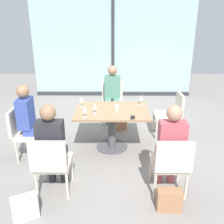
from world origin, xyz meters
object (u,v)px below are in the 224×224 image
Objects in this scene: chair_front_left at (52,162)px; coffee_cup at (117,108)px; wine_glass_3 at (85,110)px; handbag_0 at (25,207)px; person_front_right at (170,144)px; person_near_window at (112,92)px; wine_glass_1 at (81,100)px; wine_glass_0 at (141,98)px; person_front_left at (52,144)px; person_side_end at (30,119)px; chair_far_right at (171,112)px; handbag_2 at (169,200)px; chair_front_right at (171,162)px; chair_near_window at (112,99)px; cell_phone_on_table at (133,117)px; dining_table_main at (112,119)px; handbag_1 at (119,123)px; wine_glass_2 at (95,106)px; chair_side_end at (25,130)px.

chair_front_left is 1.55m from coffee_cup.
handbag_0 is at bearing -113.31° from wine_glass_3.
person_front_right reaches higher than wine_glass_3.
person_near_window is 6.81× the size of wine_glass_1.
person_front_right reaches higher than wine_glass_0.
person_front_left is 1.00m from person_side_end.
person_front_right is at bearing -9.23° from handbag_0.
handbag_2 is (-0.43, -2.08, -0.36)m from chair_far_right.
wine_glass_3 is (0.34, 0.83, 0.16)m from person_front_left.
chair_front_right is 4.70× the size of wine_glass_0.
chair_near_window is 1.30m from wine_glass_1.
person_near_window reaches higher than coffee_cup.
person_front_left is 1.44m from coffee_cup.
wine_glass_3 is (-0.96, -0.61, 0.00)m from wine_glass_0.
chair_front_left is 6.04× the size of cell_phone_on_table.
chair_far_right reaches higher than dining_table_main.
wine_glass_3 reaches higher than handbag_1.
person_front_left reaches higher than handbag_1.
person_front_right is (0.77, -2.45, 0.20)m from chair_near_window.
cell_phone_on_table is at bearing 118.09° from person_front_right.
person_front_right is 4.20× the size of handbag_0.
wine_glass_0 is 0.62× the size of handbag_2.
person_side_end is at bearing -171.14° from wine_glass_2.
wine_glass_2 is 0.62× the size of handbag_1.
wine_glass_1 is 0.62× the size of handbag_2.
person_side_end is 1.66m from cell_phone_on_table.
coffee_cup is (0.08, -1.19, 0.08)m from person_near_window.
person_side_end is at bearing -131.24° from person_near_window.
dining_table_main is 1.00× the size of person_near_window.
chair_near_window and chair_far_right have the same top height.
coffee_cup is (1.51, 0.32, 0.28)m from chair_side_end.
person_front_right is at bearing -59.05° from coffee_cup.
wine_glass_2 is 0.62× the size of handbag_0.
dining_table_main is 0.24m from coffee_cup.
wine_glass_2 is at bearing 128.66° from handbag_2.
wine_glass_2 is (-0.28, -0.18, 0.31)m from dining_table_main.
handbag_0 is at bearing -172.31° from handbag_2.
person_front_left is 4.20× the size of handbag_2.
person_side_end is 4.20× the size of handbag_1.
person_near_window is (0.77, 2.34, 0.00)m from person_front_left.
person_front_left reaches higher than chair_side_end.
person_front_right is at bearing -96.74° from handbag_1.
chair_near_window is 9.67× the size of coffee_cup.
chair_front_right is at bearing -58.92° from dining_table_main.
chair_side_end is 4.70× the size of wine_glass_2.
wine_glass_0 is at bearing -159.07° from chair_far_right.
wine_glass_1 is at bearing 29.24° from chair_side_end.
person_near_window is at bearing 108.23° from person_front_right.
person_side_end reaches higher than wine_glass_0.
chair_front_right is 4.70× the size of wine_glass_3.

